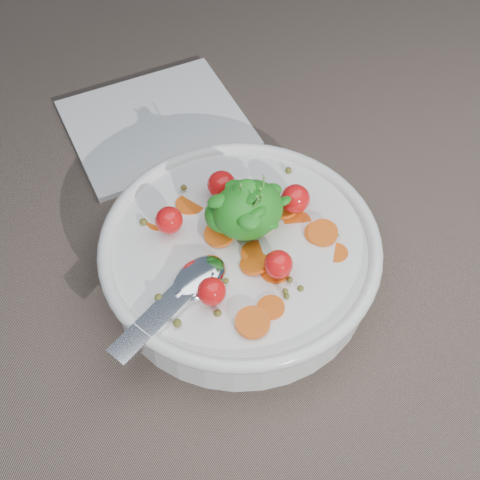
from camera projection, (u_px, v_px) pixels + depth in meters
ground at (235, 263)px, 0.60m from camera, size 6.00×6.00×0.00m
bowl at (240, 255)px, 0.57m from camera, size 0.26×0.24×0.10m
napkin at (157, 124)px, 0.71m from camera, size 0.19×0.17×0.01m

